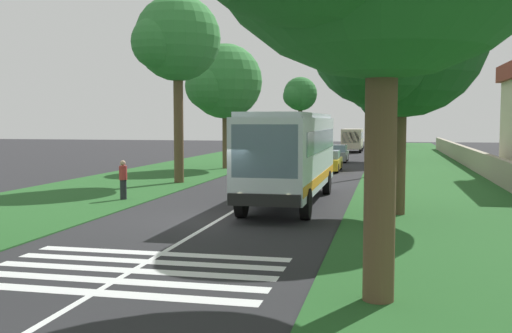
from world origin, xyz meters
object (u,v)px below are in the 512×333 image
at_px(coach_bus, 291,152).
at_px(roadside_tree_right_2, 396,37).
at_px(roadside_tree_right_1, 385,98).
at_px(roadside_tree_right_3, 389,59).
at_px(trailing_car_1, 337,154).
at_px(roadside_tree_left_2, 177,42).
at_px(trailing_car_0, 327,161).
at_px(roadside_tree_left_3, 224,84).
at_px(trailing_minibus_0, 352,138).
at_px(roadside_tree_left_1, 300,95).
at_px(pedestrian, 123,179).
at_px(trailing_car_2, 310,150).
at_px(utility_pole, 373,105).

bearing_deg(coach_bus, roadside_tree_right_2, -119.92).
distance_m(roadside_tree_right_1, roadside_tree_right_3, 29.94).
xyz_separation_m(coach_bus, trailing_car_1, (25.72, 0.23, -1.48)).
bearing_deg(roadside_tree_left_2, trailing_car_0, -37.95).
bearing_deg(coach_bus, roadside_tree_left_3, 24.08).
height_order(trailing_minibus_0, roadside_tree_right_2, roadside_tree_right_2).
relative_size(trailing_minibus_0, roadside_tree_right_3, 0.48).
relative_size(roadside_tree_left_1, pedestrian, 5.61).
distance_m(roadside_tree_left_1, roadside_tree_right_3, 33.13).
height_order(roadside_tree_left_3, roadside_tree_right_2, roadside_tree_right_2).
relative_size(trailing_car_2, pedestrian, 2.54).
bearing_deg(coach_bus, utility_pole, -13.31).
xyz_separation_m(roadside_tree_left_1, roadside_tree_left_2, (-52.29, -0.80, 0.74)).
distance_m(trailing_car_0, roadside_tree_left_1, 44.12).
bearing_deg(trailing_car_0, trailing_car_1, 0.84).
relative_size(roadside_tree_right_2, utility_pole, 1.13).
xyz_separation_m(trailing_car_1, roadside_tree_right_1, (32.52, -3.68, 5.87)).
relative_size(trailing_minibus_0, roadside_tree_left_3, 0.68).
bearing_deg(roadside_tree_left_1, roadside_tree_left_2, -179.12).
xyz_separation_m(roadside_tree_right_2, pedestrian, (1.84, 11.37, -5.48)).
relative_size(trailing_car_2, utility_pole, 0.51).
distance_m(trailing_car_1, trailing_minibus_0, 16.30).
bearing_deg(roadside_tree_right_3, roadside_tree_right_2, -179.60).
distance_m(coach_bus, roadside_tree_left_1, 59.92).
height_order(trailing_car_1, pedestrian, pedestrian).
distance_m(trailing_minibus_0, pedestrian, 43.17).
bearing_deg(roadside_tree_right_2, trailing_car_0, 12.76).
bearing_deg(roadside_tree_left_1, trailing_minibus_0, -154.04).
relative_size(trailing_car_1, roadside_tree_left_1, 0.45).
relative_size(coach_bus, trailing_car_1, 2.60).
relative_size(trailing_minibus_0, utility_pole, 0.71).
height_order(roadside_tree_right_2, pedestrian, roadside_tree_right_2).
bearing_deg(trailing_minibus_0, roadside_tree_right_1, -11.53).
height_order(coach_bus, roadside_tree_right_2, roadside_tree_right_2).
bearing_deg(trailing_car_2, utility_pole, -162.37).
bearing_deg(coach_bus, roadside_tree_right_1, -3.40).
height_order(trailing_car_2, roadside_tree_left_1, roadside_tree_left_1).
bearing_deg(trailing_car_1, utility_pole, -166.34).
bearing_deg(roadside_tree_left_1, roadside_tree_right_3, -158.50).
bearing_deg(roadside_tree_left_1, coach_bus, -172.10).
xyz_separation_m(trailing_car_0, roadside_tree_right_1, (41.98, -3.54, 5.87)).
xyz_separation_m(roadside_tree_right_2, utility_pole, (14.94, 1.16, -1.99)).
bearing_deg(roadside_tree_left_3, trailing_car_1, -39.54).
relative_size(coach_bus, utility_pole, 1.32).
height_order(coach_bus, trailing_car_1, coach_bus).
bearing_deg(roadside_tree_left_3, roadside_tree_right_1, -14.88).
bearing_deg(roadside_tree_right_1, trailing_car_1, 173.54).
bearing_deg(trailing_car_1, trailing_car_0, -179.16).
xyz_separation_m(trailing_car_2, roadside_tree_left_2, (-25.43, 4.10, 7.06)).
distance_m(coach_bus, pedestrian, 7.37).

